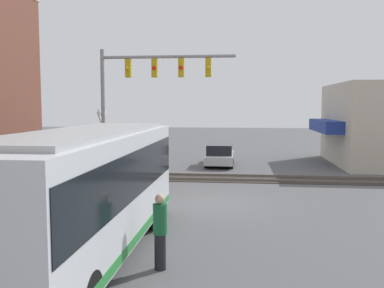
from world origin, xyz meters
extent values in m
plane|color=#565659|center=(0.00, 0.00, 0.00)|extent=(120.00, 120.00, 0.00)
cube|color=navy|center=(12.91, -6.95, 2.60)|extent=(6.45, 1.20, 0.80)
cube|color=silver|center=(-6.68, 2.80, 1.84)|extent=(10.10, 2.55, 2.83)
cube|color=black|center=(-6.68, 2.80, 2.26)|extent=(9.90, 2.59, 1.19)
cube|color=#288438|center=(-6.68, 2.80, 0.59)|extent=(9.90, 2.58, 0.24)
cube|color=#A5A8AA|center=(-6.68, 2.80, 3.31)|extent=(8.59, 2.17, 0.12)
cylinder|color=black|center=(-3.83, 2.80, 0.50)|extent=(1.00, 2.57, 1.00)
cylinder|color=gray|center=(3.79, 5.76, 3.39)|extent=(0.20, 0.20, 6.78)
cylinder|color=gray|center=(3.79, 2.45, 6.38)|extent=(0.16, 6.63, 0.16)
cube|color=gold|center=(3.79, 4.43, 5.83)|extent=(0.30, 0.27, 0.90)
sphere|color=yellow|center=(3.62, 4.43, 5.83)|extent=(0.20, 0.20, 0.20)
cube|color=gold|center=(3.79, 3.11, 5.83)|extent=(0.30, 0.27, 0.90)
sphere|color=red|center=(3.62, 3.11, 5.83)|extent=(0.20, 0.20, 0.20)
cube|color=gold|center=(3.79, 1.78, 5.83)|extent=(0.30, 0.27, 0.90)
sphere|color=red|center=(3.62, 1.78, 5.83)|extent=(0.20, 0.20, 0.20)
cube|color=gold|center=(3.79, 0.46, 5.83)|extent=(0.30, 0.27, 0.90)
sphere|color=yellow|center=(3.62, 0.46, 5.83)|extent=(0.20, 0.20, 0.20)
cylinder|color=gray|center=(4.15, 5.95, 1.80)|extent=(0.14, 0.14, 3.60)
cube|color=white|center=(4.15, 5.95, 3.10)|extent=(1.41, 0.06, 1.41)
cube|color=white|center=(4.15, 5.95, 3.10)|extent=(1.41, 0.06, 1.41)
cylinder|color=#38383A|center=(4.15, 5.95, 2.30)|extent=(0.08, 0.90, 0.08)
sphere|color=red|center=(4.10, 5.50, 2.30)|extent=(0.28, 0.28, 0.28)
sphere|color=red|center=(4.10, 6.40, 2.30)|extent=(0.28, 0.28, 0.28)
cube|color=#332D28|center=(6.00, 0.00, 0.01)|extent=(2.60, 60.00, 0.03)
cube|color=#6B6056|center=(5.28, 0.00, 0.07)|extent=(0.07, 60.00, 0.15)
cube|color=#6B6056|center=(6.72, 0.00, 0.07)|extent=(0.07, 60.00, 0.15)
cube|color=#B7B7BC|center=(11.22, 0.20, 0.52)|extent=(4.60, 1.80, 0.54)
cube|color=black|center=(10.99, 0.20, 1.12)|extent=(2.53, 1.62, 0.65)
cylinder|color=black|center=(12.65, 0.20, 0.32)|extent=(0.64, 1.82, 0.64)
cylinder|color=black|center=(9.80, 0.20, 0.32)|extent=(0.64, 1.82, 0.64)
cylinder|color=black|center=(-7.20, 0.82, 0.44)|extent=(0.28, 0.28, 0.89)
cylinder|color=#195933|center=(-7.20, 0.82, 1.26)|extent=(0.34, 0.34, 0.74)
sphere|color=tan|center=(-7.20, 0.82, 1.75)|extent=(0.24, 0.24, 0.24)
camera|label=1|loc=(-17.17, -1.07, 3.99)|focal=40.00mm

